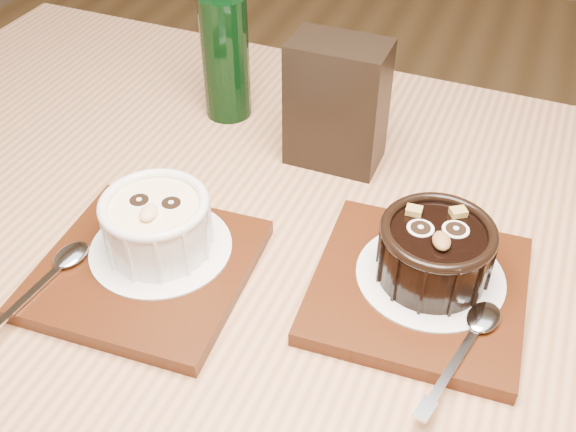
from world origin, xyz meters
name	(u,v)px	position (x,y,z in m)	size (l,w,h in m)	color
table	(300,337)	(-0.03, -0.15, 0.66)	(1.22, 0.84, 0.75)	#9F6C45
tray_left	(146,269)	(-0.16, -0.20, 0.76)	(0.18, 0.18, 0.01)	#451D0B
doily_left	(161,247)	(-0.16, -0.18, 0.77)	(0.13, 0.13, 0.00)	white
ramekin_white	(157,222)	(-0.16, -0.18, 0.80)	(0.10, 0.10, 0.06)	white
spoon_left	(44,280)	(-0.23, -0.25, 0.77)	(0.03, 0.13, 0.01)	silver
tray_right	(418,289)	(0.07, -0.14, 0.76)	(0.18, 0.18, 0.01)	#451D0B
doily_right	(430,275)	(0.08, -0.13, 0.77)	(0.13, 0.13, 0.00)	white
ramekin_dark	(435,250)	(0.08, -0.13, 0.80)	(0.10, 0.10, 0.06)	black
spoon_right	(466,345)	(0.12, -0.20, 0.77)	(0.03, 0.13, 0.01)	silver
condiment_stand	(337,104)	(-0.06, 0.03, 0.82)	(0.10, 0.06, 0.14)	black
green_bottle	(225,52)	(-0.21, 0.08, 0.83)	(0.05, 0.05, 0.21)	black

